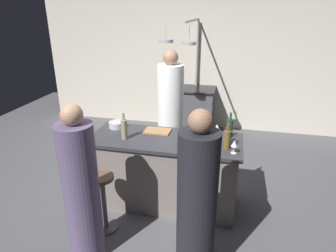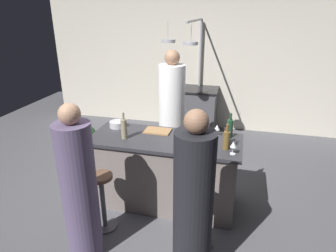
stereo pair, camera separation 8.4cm
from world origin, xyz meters
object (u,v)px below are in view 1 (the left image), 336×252
guest_right (197,206)px  wine_bottle_green (230,128)px  bar_stool_left (104,200)px  wine_bottle_white (124,129)px  wine_glass_by_chef (234,144)px  cutting_board (158,131)px  potted_plant (83,138)px  chef (170,116)px  bar_stool_right (202,214)px  guest_left (81,191)px  mixing_bowl_wooden (187,136)px  pepper_mill (226,136)px  stove_range (194,110)px  wine_bottle_amber (227,139)px  wine_glass_near_right_guest (217,127)px  mixing_bowl_steel (117,125)px

guest_right → wine_bottle_green: size_ratio=5.39×
bar_stool_left → wine_bottle_white: bearing=80.4°
wine_bottle_white → wine_glass_by_chef: bearing=-4.5°
cutting_board → guest_right: bearing=-61.1°
wine_bottle_white → cutting_board: bearing=42.3°
potted_plant → bar_stool_left: bearing=-55.7°
chef → bar_stool_right: bearing=-66.8°
bar_stool_right → guest_left: size_ratio=0.43×
wine_bottle_white → wine_glass_by_chef: wine_bottle_white is taller
guest_left → mixing_bowl_wooden: bearing=52.2°
wine_bottle_white → wine_bottle_green: bearing=15.8°
mixing_bowl_wooden → pepper_mill: bearing=-7.3°
pepper_mill → wine_bottle_green: size_ratio=0.69×
cutting_board → stove_range: bearing=86.5°
cutting_board → wine_bottle_green: (0.88, 0.04, 0.11)m
wine_bottle_green → wine_bottle_amber: size_ratio=1.05×
cutting_board → wine_glass_near_right_guest: size_ratio=2.19×
potted_plant → wine_glass_by_chef: 2.83m
wine_bottle_amber → mixing_bowl_wooden: bearing=161.5°
cutting_board → wine_bottle_green: wine_bottle_green is taller
chef → guest_right: (0.66, -1.95, -0.08)m
stove_range → wine_bottle_green: bearing=-71.7°
stove_range → wine_bottle_amber: wine_bottle_amber is taller
bar_stool_right → guest_right: 0.54m
cutting_board → wine_bottle_white: (-0.32, -0.29, 0.12)m
guest_right → wine_bottle_amber: bearing=77.3°
bar_stool_left → wine_glass_by_chef: bearing=16.8°
pepper_mill → wine_bottle_white: bearing=-174.9°
chef → cutting_board: 0.77m
stove_range → cutting_board: bearing=-93.5°
guest_right → cutting_board: bearing=118.9°
cutting_board → wine_bottle_amber: wine_bottle_amber is taller
guest_right → guest_left: size_ratio=1.02×
guest_right → wine_glass_by_chef: guest_right is taller
mixing_bowl_steel → guest_right: bearing=-45.1°
stove_range → bar_stool_right: (0.53, -3.07, -0.07)m
potted_plant → wine_bottle_green: (2.39, -0.78, 0.72)m
pepper_mill → potted_plant: bearing=156.8°
wine_glass_near_right_guest → wine_bottle_amber: bearing=-68.0°
wine_bottle_green → wine_bottle_amber: wine_bottle_green is taller
guest_left → cutting_board: bearing=70.2°
chef → cutting_board: size_ratio=5.65×
guest_left → mixing_bowl_steel: 1.23m
wine_bottle_white → wine_glass_by_chef: size_ratio=2.20×
mixing_bowl_steel → bar_stool_right: bearing=-34.0°
stove_range → wine_glass_by_chef: 2.84m
mixing_bowl_steel → wine_bottle_white: bearing=-54.5°
guest_left → wine_glass_near_right_guest: (1.15, 1.23, 0.27)m
chef → mixing_bowl_steel: chef is taller
cutting_board → mixing_bowl_steel: size_ratio=1.59×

